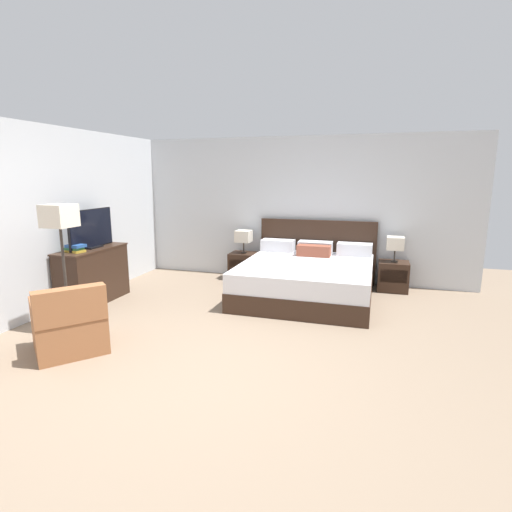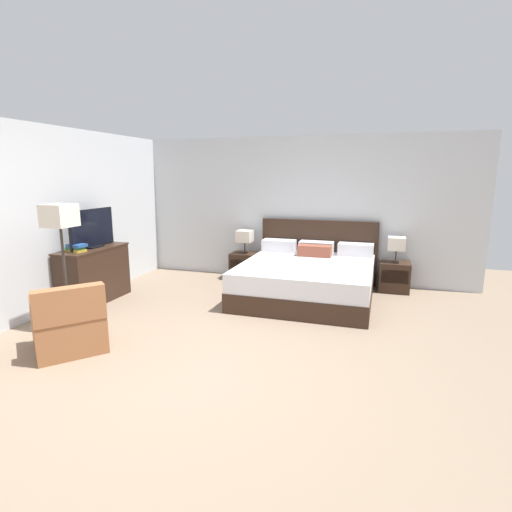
# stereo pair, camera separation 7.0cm
# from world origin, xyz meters

# --- Properties ---
(ground_plane) EXTENTS (11.57, 11.57, 0.00)m
(ground_plane) POSITION_xyz_m (0.00, 0.00, 0.00)
(ground_plane) COLOR #84705B
(wall_back) EXTENTS (6.50, 0.06, 2.52)m
(wall_back) POSITION_xyz_m (0.00, 3.89, 1.26)
(wall_back) COLOR silver
(wall_back) RESTS_ON ground
(wall_left) EXTENTS (0.06, 5.66, 2.52)m
(wall_left) POSITION_xyz_m (-2.68, 1.63, 1.26)
(wall_left) COLOR silver
(wall_left) RESTS_ON ground
(bed) EXTENTS (2.02, 2.10, 1.10)m
(bed) POSITION_xyz_m (0.60, 2.83, 0.31)
(bed) COLOR #332116
(bed) RESTS_ON ground
(nightstand_left) EXTENTS (0.48, 0.42, 0.48)m
(nightstand_left) POSITION_xyz_m (-0.69, 3.59, 0.24)
(nightstand_left) COLOR #332116
(nightstand_left) RESTS_ON ground
(nightstand_right) EXTENTS (0.48, 0.42, 0.48)m
(nightstand_right) POSITION_xyz_m (1.89, 3.59, 0.24)
(nightstand_right) COLOR #332116
(nightstand_right) RESTS_ON ground
(table_lamp_left) EXTENTS (0.27, 0.27, 0.41)m
(table_lamp_left) POSITION_xyz_m (-0.69, 3.59, 0.78)
(table_lamp_left) COLOR #332D28
(table_lamp_left) RESTS_ON nightstand_left
(table_lamp_right) EXTENTS (0.27, 0.27, 0.41)m
(table_lamp_right) POSITION_xyz_m (1.89, 3.59, 0.78)
(table_lamp_right) COLOR #332D28
(table_lamp_right) RESTS_ON nightstand_right
(dresser) EXTENTS (0.46, 1.15, 0.81)m
(dresser) POSITION_xyz_m (-2.40, 1.66, 0.42)
(dresser) COLOR #332116
(dresser) RESTS_ON ground
(tv) EXTENTS (0.18, 0.89, 0.57)m
(tv) POSITION_xyz_m (-2.39, 1.69, 1.09)
(tv) COLOR black
(tv) RESTS_ON dresser
(book_red_cover) EXTENTS (0.29, 0.21, 0.03)m
(book_red_cover) POSITION_xyz_m (-2.40, 1.35, 0.83)
(book_red_cover) COLOR gold
(book_red_cover) RESTS_ON dresser
(book_blue_cover) EXTENTS (0.23, 0.16, 0.03)m
(book_blue_cover) POSITION_xyz_m (-2.41, 1.35, 0.87)
(book_blue_cover) COLOR #2D7042
(book_blue_cover) RESTS_ON book_red_cover
(book_small_top) EXTENTS (0.25, 0.20, 0.04)m
(book_small_top) POSITION_xyz_m (-2.38, 1.35, 0.90)
(book_small_top) COLOR #234C8E
(book_small_top) RESTS_ON book_blue_cover
(armchair_by_window) EXTENTS (0.97, 0.97, 0.76)m
(armchair_by_window) POSITION_xyz_m (-1.48, 0.14, 0.28)
(armchair_by_window) COLOR #935B38
(armchair_by_window) RESTS_ON ground
(floor_lamp) EXTENTS (0.31, 0.31, 1.54)m
(floor_lamp) POSITION_xyz_m (-1.91, 0.59, 1.28)
(floor_lamp) COLOR #332D28
(floor_lamp) RESTS_ON ground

